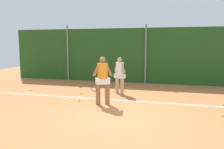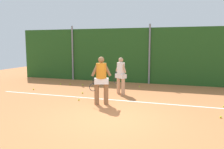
% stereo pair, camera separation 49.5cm
% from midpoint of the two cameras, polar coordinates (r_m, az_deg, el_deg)
% --- Properties ---
extents(ground_plane, '(26.35, 26.35, 0.00)m').
position_cam_midpoint_polar(ground_plane, '(8.96, 5.67, -6.91)').
color(ground_plane, '#C67542').
extents(hedge_fence_backdrop, '(16.44, 0.25, 3.10)m').
position_cam_midpoint_polar(hedge_fence_backdrop, '(13.36, 10.26, 4.49)').
color(hedge_fence_backdrop, '#23511E').
rests_on(hedge_fence_backdrop, ground_plane).
extents(fence_post_left, '(0.10, 0.10, 3.30)m').
position_cam_midpoint_polar(fence_post_left, '(14.64, -8.61, 5.17)').
color(fence_post_left, gray).
rests_on(fence_post_left, ground_plane).
extents(fence_post_center, '(0.10, 0.10, 3.30)m').
position_cam_midpoint_polar(fence_post_center, '(13.18, 10.16, 4.88)').
color(fence_post_center, gray).
rests_on(fence_post_center, ground_plane).
extents(court_baseline_paint, '(12.01, 0.10, 0.01)m').
position_cam_midpoint_polar(court_baseline_paint, '(9.22, 6.05, -6.49)').
color(court_baseline_paint, white).
rests_on(court_baseline_paint, ground_plane).
extents(player_foreground_near, '(0.74, 0.48, 1.76)m').
position_cam_midpoint_polar(player_foreground_near, '(8.52, -0.98, -0.85)').
color(player_foreground_near, '#8C603D').
rests_on(player_foreground_near, ground_plane).
extents(player_midcourt, '(0.69, 0.49, 1.63)m').
position_cam_midpoint_polar(player_midcourt, '(10.37, 3.51, 0.20)').
color(player_midcourt, tan).
rests_on(player_midcourt, ground_plane).
extents(tennis_ball_0, '(0.07, 0.07, 0.07)m').
position_cam_midpoint_polar(tennis_ball_0, '(10.60, -5.87, -4.47)').
color(tennis_ball_0, '#CCDB33').
rests_on(tennis_ball_0, ground_plane).
extents(tennis_ball_4, '(0.07, 0.07, 0.07)m').
position_cam_midpoint_polar(tennis_ball_4, '(9.31, 26.96, -6.95)').
color(tennis_ball_4, '#CCDB33').
rests_on(tennis_ball_4, ground_plane).
extents(tennis_ball_5, '(0.07, 0.07, 0.07)m').
position_cam_midpoint_polar(tennis_ball_5, '(11.94, -17.41, -3.43)').
color(tennis_ball_5, '#CCDB33').
rests_on(tennis_ball_5, ground_plane).
extents(tennis_ball_7, '(0.07, 0.07, 0.07)m').
position_cam_midpoint_polar(tennis_ball_7, '(13.09, -11.33, -2.29)').
color(tennis_ball_7, '#CCDB33').
rests_on(tennis_ball_7, ground_plane).
extents(tennis_ball_8, '(0.07, 0.07, 0.07)m').
position_cam_midpoint_polar(tennis_ball_8, '(12.66, -6.02, -2.51)').
color(tennis_ball_8, '#CCDB33').
rests_on(tennis_ball_8, ground_plane).
extents(tennis_ball_9, '(0.07, 0.07, 0.07)m').
position_cam_midpoint_polar(tennis_ball_9, '(7.98, 26.58, -9.26)').
color(tennis_ball_9, '#CCDB33').
rests_on(tennis_ball_9, ground_plane).
extents(tennis_ball_10, '(0.07, 0.07, 0.07)m').
position_cam_midpoint_polar(tennis_ball_10, '(9.31, -6.54, -6.17)').
color(tennis_ball_10, '#CCDB33').
rests_on(tennis_ball_10, ground_plane).
extents(tennis_ball_11, '(0.07, 0.07, 0.07)m').
position_cam_midpoint_polar(tennis_ball_11, '(12.23, 7.87, -2.90)').
color(tennis_ball_11, '#CCDB33').
rests_on(tennis_ball_11, ground_plane).
extents(tennis_ball_13, '(0.07, 0.07, 0.07)m').
position_cam_midpoint_polar(tennis_ball_13, '(13.01, -9.08, -2.30)').
color(tennis_ball_13, '#CCDB33').
rests_on(tennis_ball_13, ground_plane).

